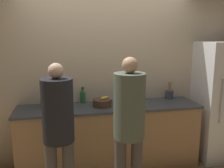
# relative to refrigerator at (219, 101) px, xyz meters

# --- Properties ---
(wall_back) EXTENTS (5.20, 0.06, 2.60)m
(wall_back) POSITION_rel_refrigerator_xyz_m (-1.72, 0.33, 0.40)
(wall_back) COLOR #C6B293
(wall_back) RESTS_ON ground_plane
(counter) EXTENTS (2.57, 0.63, 0.93)m
(counter) POSITION_rel_refrigerator_xyz_m (-1.72, 0.03, -0.44)
(counter) COLOR #9E754C
(counter) RESTS_ON ground_plane
(refrigerator) EXTENTS (0.67, 0.64, 1.81)m
(refrigerator) POSITION_rel_refrigerator_xyz_m (0.00, 0.00, 0.00)
(refrigerator) COLOR white
(refrigerator) RESTS_ON ground_plane
(person_left) EXTENTS (0.34, 0.34, 1.63)m
(person_left) POSITION_rel_refrigerator_xyz_m (-2.42, -0.73, 0.06)
(person_left) COLOR #4C4742
(person_left) RESTS_ON ground_plane
(person_center) EXTENTS (0.34, 0.34, 1.69)m
(person_center) POSITION_rel_refrigerator_xyz_m (-1.66, -0.85, 0.10)
(person_center) COLOR #4C4742
(person_center) RESTS_ON ground_plane
(fruit_bowl) EXTENTS (0.26, 0.26, 0.14)m
(fruit_bowl) POSITION_rel_refrigerator_xyz_m (-1.82, 0.00, 0.07)
(fruit_bowl) COLOR #4C3323
(fruit_bowl) RESTS_ON counter
(utensil_crock) EXTENTS (0.12, 0.12, 0.27)m
(utensil_crock) POSITION_rel_refrigerator_xyz_m (-0.73, 0.22, 0.09)
(utensil_crock) COLOR #3D424C
(utensil_crock) RESTS_ON counter
(bottle_dark) EXTENTS (0.07, 0.07, 0.17)m
(bottle_dark) POSITION_rel_refrigerator_xyz_m (-2.63, 0.08, 0.09)
(bottle_dark) COLOR #333338
(bottle_dark) RESTS_ON counter
(bottle_red) EXTENTS (0.05, 0.05, 0.16)m
(bottle_red) POSITION_rel_refrigerator_xyz_m (-1.27, -0.00, 0.08)
(bottle_red) COLOR red
(bottle_red) RESTS_ON counter
(bottle_green) EXTENTS (0.07, 0.07, 0.23)m
(bottle_green) POSITION_rel_refrigerator_xyz_m (-2.08, 0.23, 0.11)
(bottle_green) COLOR #236033
(bottle_green) RESTS_ON counter
(cup_blue) EXTENTS (0.08, 0.08, 0.10)m
(cup_blue) POSITION_rel_refrigerator_xyz_m (-1.18, 0.24, 0.07)
(cup_blue) COLOR #335184
(cup_blue) RESTS_ON counter
(cup_red) EXTENTS (0.08, 0.08, 0.09)m
(cup_red) POSITION_rel_refrigerator_xyz_m (-1.48, 0.03, 0.07)
(cup_red) COLOR #A33D33
(cup_red) RESTS_ON counter
(potted_plant) EXTENTS (0.19, 0.19, 0.28)m
(potted_plant) POSITION_rel_refrigerator_xyz_m (-2.44, 0.24, 0.17)
(potted_plant) COLOR #9E6042
(potted_plant) RESTS_ON counter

